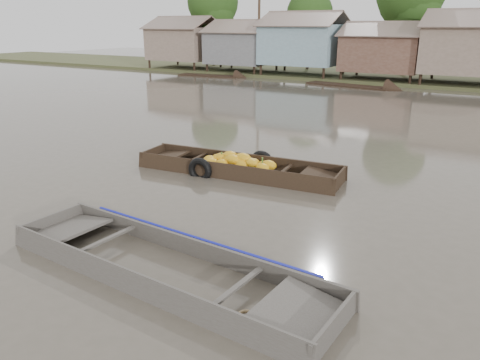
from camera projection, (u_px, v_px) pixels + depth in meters
The scene contains 3 objects.
ground at pixel (201, 221), 10.93m from camera, with size 120.00×120.00×0.00m, color #524C3F.
banana_boat at pixel (235, 167), 14.39m from camera, with size 6.54×2.19×0.87m.
viewer_boat at pixel (166, 272), 8.63m from camera, with size 6.90×2.13×0.55m.
Camera 1 is at (5.97, -8.14, 4.40)m, focal length 35.00 mm.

